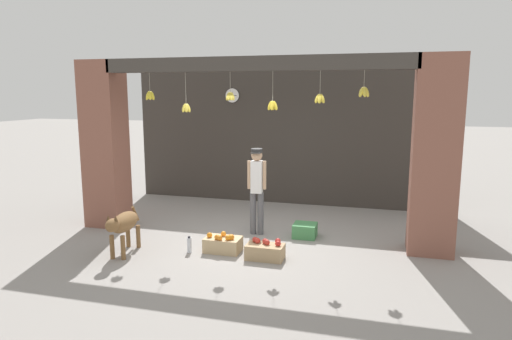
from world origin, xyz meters
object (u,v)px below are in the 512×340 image
(produce_box_green, at_px, (305,230))
(wall_clock, at_px, (232,95))
(dog, at_px, (123,224))
(fruit_crate_oranges, at_px, (223,244))
(shopkeeper, at_px, (257,185))
(water_bottle, at_px, (189,245))
(fruit_crate_apples, at_px, (265,251))

(produce_box_green, distance_m, wall_clock, 3.96)
(dog, relative_size, wall_clock, 3.17)
(produce_box_green, bearing_deg, fruit_crate_oranges, -136.25)
(shopkeeper, relative_size, fruit_crate_oranges, 2.72)
(shopkeeper, height_order, wall_clock, wall_clock)
(dog, relative_size, water_bottle, 3.99)
(shopkeeper, relative_size, fruit_crate_apples, 2.71)
(water_bottle, xyz_separation_m, wall_clock, (-0.47, 3.65, 2.35))
(fruit_crate_apples, bearing_deg, dog, -170.01)
(fruit_crate_apples, distance_m, water_bottle, 1.25)
(dog, height_order, water_bottle, dog)
(shopkeeper, xyz_separation_m, fruit_crate_apples, (0.46, -1.17, -0.78))
(produce_box_green, bearing_deg, water_bottle, -142.24)
(produce_box_green, xyz_separation_m, wall_clock, (-2.13, 2.36, 2.36))
(dog, distance_m, fruit_crate_apples, 2.29)
(fruit_crate_apples, bearing_deg, water_bottle, -177.64)
(fruit_crate_oranges, xyz_separation_m, fruit_crate_apples, (0.74, -0.13, -0.01))
(dog, distance_m, water_bottle, 1.09)
(shopkeeper, distance_m, wall_clock, 3.15)
(dog, xyz_separation_m, produce_box_green, (2.64, 1.63, -0.38))
(shopkeeper, xyz_separation_m, wall_clock, (-1.26, 2.43, 1.56))
(fruit_crate_apples, bearing_deg, wall_clock, 115.49)
(shopkeeper, height_order, fruit_crate_oranges, shopkeeper)
(dog, bearing_deg, water_bottle, 103.02)
(produce_box_green, distance_m, water_bottle, 2.11)
(dog, distance_m, wall_clock, 4.48)
(dog, distance_m, shopkeeper, 2.39)
(produce_box_green, relative_size, wall_clock, 1.18)
(dog, xyz_separation_m, shopkeeper, (1.76, 1.56, 0.42))
(shopkeeper, xyz_separation_m, water_bottle, (-0.79, -1.23, -0.79))
(fruit_crate_apples, distance_m, produce_box_green, 1.31)
(water_bottle, relative_size, wall_clock, 0.79)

